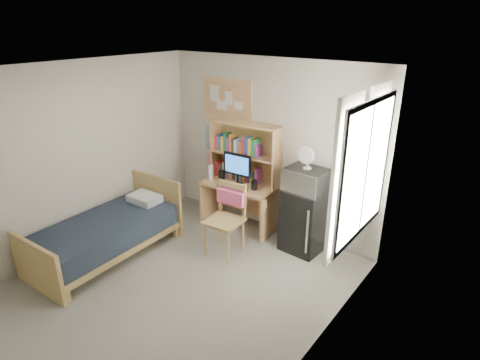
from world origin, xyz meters
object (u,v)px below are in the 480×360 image
Objects in this scene: speaker_right at (254,185)px; microwave at (307,180)px; mini_fridge at (305,220)px; speaker_left at (222,176)px; bed at (106,238)px; monitor at (237,170)px; bulletin_board at (227,100)px; desk_fan at (308,159)px; desk_chair at (224,221)px; desk at (240,205)px.

microwave is (0.82, 0.04, 0.27)m from speaker_right.
speaker_left is (-1.43, -0.10, 0.36)m from mini_fridge.
bed is 3.86× the size of monitor.
desk_fan is at bearing -10.41° from bulletin_board.
desk_chair is 2.04× the size of monitor.
microwave is (2.09, 1.79, 0.81)m from bed.
speaker_left is 0.60m from speaker_right.
mini_fridge is 5.84× the size of speaker_right.
bed is at bearing -121.48° from desk.
bulletin_board is 1.18m from speaker_left.
speaker_right is (0.30, 0.02, -0.17)m from monitor.
bulletin_board is 2.71m from bed.
bulletin_board is 3.36× the size of desk_fan.
mini_fridge is at bearing 90.00° from desk_fan.
bulletin_board is 1.40m from speaker_right.
desk_fan reaches higher than monitor.
desk is 2.04m from bed.
microwave is at bearing -90.00° from mini_fridge.
speaker_left is at bearing -65.35° from bulletin_board.
bed is at bearing -129.13° from speaker_right.
speaker_left is 1.45m from microwave.
microwave reaches higher than desk_chair.
speaker_right is 0.56× the size of desk_fan.
monitor is at bearing -180.00° from speaker_right.
mini_fridge is 2.78m from bed.
mini_fridge is at bearing -2.07° from desk.
desk is 6.52× the size of speaker_left.
mini_fridge is 1.47m from speaker_left.
speaker_right is 1.00m from desk_fan.
monitor is 1.19m from desk_fan.
mini_fridge is (0.82, 0.78, -0.05)m from desk_chair.
speaker_right is (0.30, -0.04, 0.44)m from desk.
desk_fan is at bearing -0.05° from speaker_right.
speaker_right is at bearing 84.37° from desk_chair.
microwave reaches higher than speaker_right.
speaker_right is 0.29× the size of microwave.
desk_fan is (0.82, 0.76, 0.86)m from desk_chair.
desk is at bearing -176.63° from desk_fan.
desk is 1.14× the size of desk_chair.
desk_chair is 1.12× the size of mini_fridge.
desk_fan is at bearing -90.00° from mini_fridge.
bulletin_board is 0.92× the size of desk_chair.
bulletin_board is 1.83m from microwave.
monitor is (-0.30, 0.70, 0.46)m from desk_chair.
microwave is (1.59, -0.29, -0.85)m from bulletin_board.
desk is (0.47, -0.29, -1.56)m from bulletin_board.
desk is 4.14× the size of desk_fan.
speaker_left is (-0.30, -0.02, -0.16)m from monitor.
microwave reaches higher than bed.
speaker_right reaches higher than desk.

